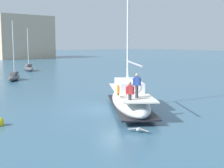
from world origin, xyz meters
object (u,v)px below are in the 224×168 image
at_px(moored_cutter_right, 28,68).
at_px(moored_ketch_distant, 14,76).
at_px(seagull, 138,129).
at_px(main_sailboat, 130,99).

bearing_deg(moored_cutter_right, moored_ketch_distant, -122.97).
xyz_separation_m(moored_ketch_distant, seagull, (-5.24, -28.51, -0.34)).
bearing_deg(main_sailboat, moored_ketch_distant, 86.34).
bearing_deg(seagull, main_sailboat, 50.70).
bearing_deg(main_sailboat, moored_cutter_right, 75.00).
relative_size(moored_cutter_right, moored_ketch_distant, 0.97).
bearing_deg(seagull, moored_cutter_right, 71.83).
bearing_deg(main_sailboat, seagull, -129.30).
xyz_separation_m(main_sailboat, seagull, (-3.70, -4.52, -0.70)).
xyz_separation_m(moored_cutter_right, seagull, (-13.58, -41.36, -0.37)).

